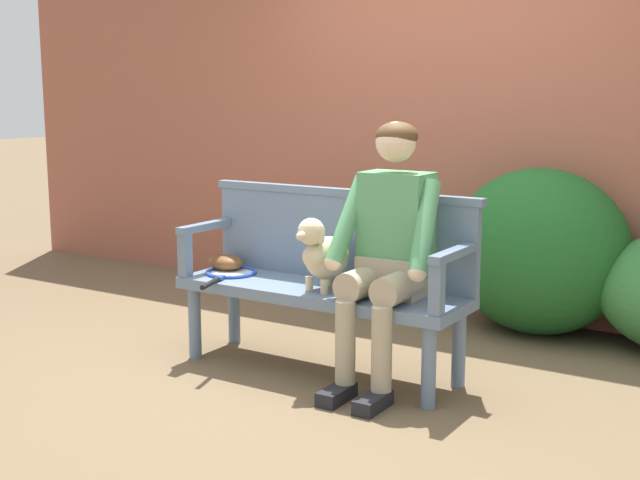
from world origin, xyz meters
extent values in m
plane|color=brown|center=(0.00, 0.00, 0.00)|extent=(40.00, 40.00, 0.00)
cube|color=#9E5642|center=(0.00, 1.74, 1.35)|extent=(8.00, 0.30, 2.69)
ellipsoid|color=#337538|center=(-0.42, 1.40, 0.38)|extent=(0.80, 0.75, 0.76)
ellipsoid|color=#1E5B23|center=(0.74, 1.34, 0.51)|extent=(1.10, 0.87, 1.02)
cube|color=slate|center=(0.00, 0.00, 0.43)|extent=(1.60, 0.48, 0.06)
cylinder|color=slate|center=(-0.72, -0.18, 0.20)|extent=(0.07, 0.07, 0.40)
cylinder|color=slate|center=(0.72, -0.18, 0.20)|extent=(0.07, 0.07, 0.40)
cylinder|color=slate|center=(-0.72, 0.18, 0.20)|extent=(0.07, 0.07, 0.40)
cylinder|color=slate|center=(0.72, 0.18, 0.20)|extent=(0.07, 0.07, 0.40)
cube|color=slate|center=(0.00, 0.21, 0.69)|extent=(1.60, 0.05, 0.46)
cube|color=slate|center=(0.00, 0.21, 0.94)|extent=(1.64, 0.06, 0.04)
cube|color=slate|center=(-0.76, -0.20, 0.58)|extent=(0.06, 0.06, 0.24)
cube|color=slate|center=(-0.76, 0.00, 0.72)|extent=(0.06, 0.48, 0.04)
cube|color=slate|center=(0.76, -0.20, 0.58)|extent=(0.06, 0.06, 0.24)
cube|color=slate|center=(0.76, 0.00, 0.72)|extent=(0.06, 0.48, 0.04)
cube|color=black|center=(0.31, -0.34, 0.04)|extent=(0.10, 0.24, 0.07)
cylinder|color=tan|center=(0.31, -0.26, 0.28)|extent=(0.10, 0.10, 0.41)
cylinder|color=tan|center=(0.31, -0.10, 0.54)|extent=(0.15, 0.31, 0.15)
cube|color=black|center=(0.51, -0.34, 0.04)|extent=(0.10, 0.24, 0.07)
cylinder|color=tan|center=(0.51, -0.26, 0.28)|extent=(0.10, 0.10, 0.41)
cylinder|color=tan|center=(0.51, -0.10, 0.54)|extent=(0.15, 0.31, 0.15)
cube|color=tan|center=(0.41, 0.05, 0.56)|extent=(0.32, 0.24, 0.20)
cube|color=#519960|center=(0.41, 0.07, 0.82)|extent=(0.34, 0.22, 0.52)
cylinder|color=#519960|center=(0.20, -0.04, 0.84)|extent=(0.14, 0.32, 0.45)
sphere|color=beige|center=(0.18, -0.16, 0.64)|extent=(0.09, 0.09, 0.09)
cylinder|color=#519960|center=(0.62, -0.04, 0.84)|extent=(0.14, 0.32, 0.45)
sphere|color=beige|center=(0.64, -0.16, 0.64)|extent=(0.09, 0.09, 0.09)
sphere|color=beige|center=(0.41, 0.05, 1.23)|extent=(0.20, 0.20, 0.20)
ellipsoid|color=#51381E|center=(0.41, 0.06, 1.26)|extent=(0.21, 0.21, 0.14)
cylinder|color=beige|center=(0.00, -0.10, 0.50)|extent=(0.04, 0.04, 0.07)
cylinder|color=beige|center=(0.10, -0.12, 0.50)|extent=(0.04, 0.04, 0.07)
cylinder|color=beige|center=(0.03, 0.06, 0.50)|extent=(0.04, 0.04, 0.07)
cylinder|color=beige|center=(0.13, 0.04, 0.50)|extent=(0.04, 0.04, 0.07)
ellipsoid|color=beige|center=(0.06, -0.03, 0.63)|extent=(0.23, 0.30, 0.22)
sphere|color=beige|center=(0.05, -0.12, 0.65)|extent=(0.13, 0.13, 0.13)
sphere|color=beige|center=(0.04, -0.15, 0.78)|extent=(0.14, 0.14, 0.14)
ellipsoid|color=beige|center=(0.03, -0.21, 0.77)|extent=(0.07, 0.09, 0.05)
ellipsoid|color=beige|center=(-0.01, -0.13, 0.78)|extent=(0.05, 0.04, 0.10)
ellipsoid|color=beige|center=(0.10, -0.15, 0.78)|extent=(0.05, 0.04, 0.10)
sphere|color=beige|center=(0.08, 0.10, 0.68)|extent=(0.06, 0.06, 0.06)
torus|color=blue|center=(-0.59, 0.00, 0.47)|extent=(0.36, 0.36, 0.02)
cylinder|color=silver|center=(-0.59, 0.00, 0.47)|extent=(0.25, 0.25, 0.00)
cube|color=blue|center=(-0.54, -0.16, 0.48)|extent=(0.06, 0.08, 0.02)
cylinder|color=black|center=(-0.50, -0.29, 0.48)|extent=(0.09, 0.22, 0.03)
ellipsoid|color=brown|center=(-0.68, 0.06, 0.51)|extent=(0.24, 0.19, 0.09)
camera|label=1|loc=(2.32, -3.66, 1.48)|focal=47.42mm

